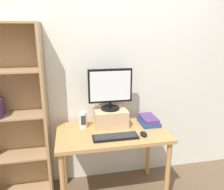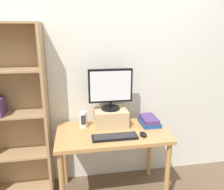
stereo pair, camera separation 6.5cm
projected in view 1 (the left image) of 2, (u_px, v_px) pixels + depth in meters
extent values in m
cube|color=silver|center=(105.00, 73.00, 2.47)|extent=(7.00, 0.08, 2.60)
cube|color=#B7844C|center=(112.00, 133.00, 2.24)|extent=(1.12, 0.64, 0.04)
cylinder|color=#B7844C|center=(63.00, 188.00, 2.00)|extent=(0.05, 0.05, 0.73)
cylinder|color=#B7844C|center=(167.00, 175.00, 2.19)|extent=(0.05, 0.05, 0.73)
cylinder|color=#B7844C|center=(64.00, 157.00, 2.50)|extent=(0.05, 0.05, 0.73)
cylinder|color=#B7844C|center=(148.00, 148.00, 2.70)|extent=(0.05, 0.05, 0.73)
cube|color=tan|center=(46.00, 114.00, 2.28)|extent=(0.03, 0.28, 1.84)
cube|color=tan|center=(16.00, 112.00, 2.35)|extent=(0.68, 0.01, 1.84)
cube|color=tan|center=(18.00, 155.00, 2.34)|extent=(0.62, 0.27, 0.02)
cube|color=tan|center=(13.00, 115.00, 2.22)|extent=(0.62, 0.27, 0.02)
cube|color=tan|center=(7.00, 71.00, 2.09)|extent=(0.62, 0.27, 0.02)
cube|color=tan|center=(0.00, 23.00, 1.97)|extent=(0.62, 0.27, 0.02)
cube|color=#4C336B|center=(0.00, 108.00, 2.15)|extent=(0.04, 0.20, 0.17)
cube|color=tan|center=(110.00, 117.00, 2.36)|extent=(0.35, 0.29, 0.18)
cylinder|color=black|center=(110.00, 108.00, 2.34)|extent=(0.20, 0.20, 0.02)
cylinder|color=black|center=(110.00, 105.00, 2.32)|extent=(0.03, 0.03, 0.06)
cube|color=black|center=(110.00, 86.00, 2.27)|extent=(0.46, 0.04, 0.35)
cube|color=silver|center=(111.00, 86.00, 2.25)|extent=(0.42, 0.00, 0.31)
cube|color=black|center=(115.00, 137.00, 2.08)|extent=(0.44, 0.14, 0.02)
cube|color=#28282B|center=(115.00, 136.00, 2.08)|extent=(0.41, 0.12, 0.00)
ellipsoid|color=black|center=(144.00, 134.00, 2.13)|extent=(0.06, 0.10, 0.04)
cube|color=navy|center=(149.00, 122.00, 2.41)|extent=(0.19, 0.27, 0.04)
cube|color=#4C336B|center=(148.00, 118.00, 2.40)|extent=(0.16, 0.26, 0.04)
cylinder|color=silver|center=(83.00, 120.00, 2.30)|extent=(0.08, 0.08, 0.18)
cube|color=#2D2D30|center=(83.00, 120.00, 2.25)|extent=(0.05, 0.00, 0.10)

